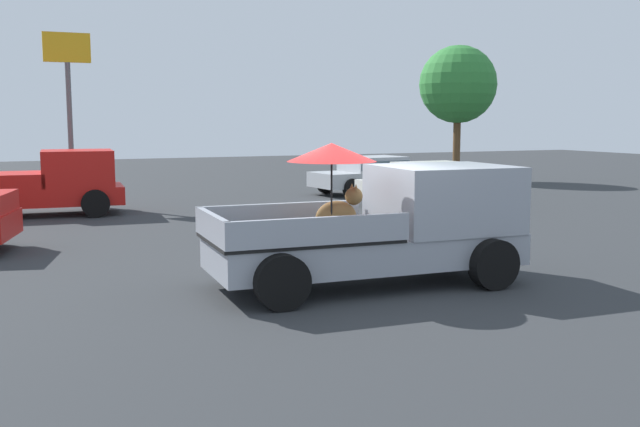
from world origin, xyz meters
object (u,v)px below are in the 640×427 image
object	(u,v)px
pickup_truck_main	(392,224)
pickup_truck_far	(41,184)
parked_sedan_far	(430,181)
parked_sedan_near	(372,173)
motel_sign	(68,85)

from	to	relation	value
pickup_truck_main	pickup_truck_far	distance (m)	12.28
pickup_truck_main	parked_sedan_far	size ratio (longest dim) A/B	1.19
pickup_truck_main	parked_sedan_near	xyz separation A→B (m)	(6.46, 13.00, -0.24)
pickup_truck_main	parked_sedan_far	bearing A→B (deg)	57.08
pickup_truck_main	motel_sign	world-z (taller)	motel_sign
pickup_truck_main	parked_sedan_near	world-z (taller)	pickup_truck_main
motel_sign	parked_sedan_far	bearing A→B (deg)	-24.52
parked_sedan_far	pickup_truck_far	bearing A→B (deg)	-11.60
parked_sedan_near	motel_sign	distance (m)	10.63
pickup_truck_far	motel_sign	distance (m)	3.91
pickup_truck_far	parked_sedan_far	bearing A→B (deg)	-7.08
parked_sedan_near	parked_sedan_far	xyz separation A→B (m)	(0.02, -3.88, 0.00)
parked_sedan_near	motel_sign	bearing A→B (deg)	-10.70
parked_sedan_near	motel_sign	xyz separation A→B (m)	(-10.18, 0.78, 2.97)
parked_sedan_near	parked_sedan_far	size ratio (longest dim) A/B	1.03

